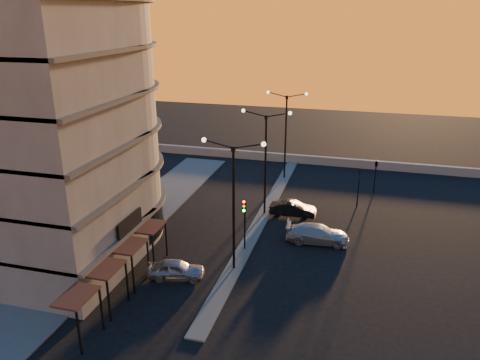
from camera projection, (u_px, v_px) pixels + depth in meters
name	position (u px, v px, depth m)	size (l,w,h in m)	color
ground	(234.00, 269.00, 33.23)	(120.00, 120.00, 0.00)	black
sidewalk_west	(128.00, 228.00, 39.46)	(5.00, 40.00, 0.12)	#4B4B49
median	(264.00, 213.00, 42.29)	(1.20, 36.00, 0.12)	#4B4B49
parapet	(310.00, 160.00, 56.15)	(44.00, 0.50, 1.00)	gray
building	(41.00, 93.00, 32.71)	(14.35, 17.08, 25.00)	#646058
streetlamp_near	(234.00, 196.00, 31.34)	(4.32, 0.32, 9.51)	black
streetlamp_mid	(266.00, 155.00, 40.41)	(4.32, 0.32, 9.51)	black
streetlamp_far	(286.00, 129.00, 49.48)	(4.32, 0.32, 9.51)	black
traffic_light_main	(244.00, 216.00, 34.86)	(0.28, 0.44, 4.25)	black
signal_east_a	(358.00, 187.00, 43.29)	(0.13, 0.16, 3.60)	black
signal_east_b	(376.00, 164.00, 46.15)	(0.42, 1.99, 3.60)	black
car_hatchback	(176.00, 269.00, 31.94)	(1.56, 3.88, 1.32)	gray
car_sedan	(293.00, 209.00, 41.74)	(1.42, 4.09, 1.35)	black
car_wagon	(318.00, 234.00, 36.90)	(2.03, 4.99, 1.45)	#989BA0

